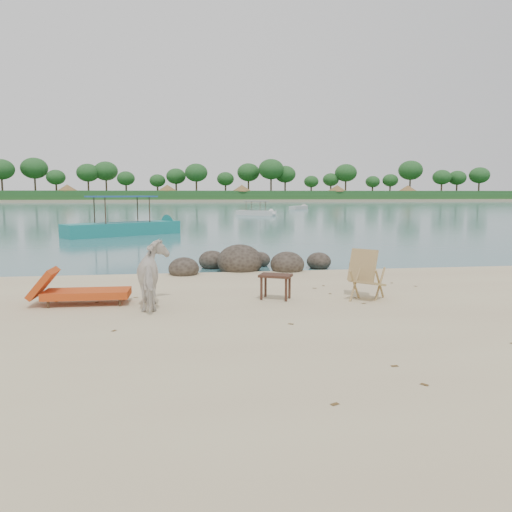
{
  "coord_description": "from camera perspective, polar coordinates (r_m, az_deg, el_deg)",
  "views": [
    {
      "loc": [
        -1.25,
        -8.55,
        2.34
      ],
      "look_at": [
        0.23,
        2.0,
        1.0
      ],
      "focal_mm": 35.0,
      "sensor_mm": 36.0,
      "label": 1
    }
  ],
  "objects": [
    {
      "name": "boat_near",
      "position": [
        29.56,
        -15.07,
        5.92
      ],
      "size": [
        7.23,
        5.53,
        3.65
      ],
      "primitive_type": null,
      "rotation": [
        0.0,
        0.0,
        0.58
      ],
      "color": "#197E7C",
      "rests_on": "water"
    },
    {
      "name": "far_scenery",
      "position": [
        145.26,
        -7.57,
        7.42
      ],
      "size": [
        420.0,
        18.0,
        9.5
      ],
      "color": "#1E4C1E",
      "rests_on": "ground"
    },
    {
      "name": "lounge_chair",
      "position": [
        11.07,
        -18.75,
        -3.7
      ],
      "size": [
        2.2,
        0.8,
        0.66
      ],
      "primitive_type": null,
      "rotation": [
        0.0,
        0.0,
        -0.02
      ],
      "color": "#CB5A17",
      "rests_on": "ground"
    },
    {
      "name": "side_table",
      "position": [
        10.95,
        2.25,
        -3.71
      ],
      "size": [
        0.8,
        0.69,
        0.55
      ],
      "primitive_type": null,
      "rotation": [
        0.0,
        0.0,
        -0.43
      ],
      "color": "#341E14",
      "rests_on": "ground"
    },
    {
      "name": "boulders",
      "position": [
        15.37,
        -0.57,
        -0.87
      ],
      "size": [
        6.14,
        2.77,
        1.04
      ],
      "rotation": [
        0.0,
        0.0,
        0.31
      ],
      "color": "#2C241D",
      "rests_on": "ground"
    },
    {
      "name": "cow",
      "position": [
        10.36,
        -11.45,
        -2.23
      ],
      "size": [
        0.91,
        1.67,
        1.35
      ],
      "primitive_type": "imported",
      "rotation": [
        0.0,
        0.0,
        3.26
      ],
      "color": "silver",
      "rests_on": "ground"
    },
    {
      "name": "water",
      "position": [
        98.59,
        -7.32,
        5.74
      ],
      "size": [
        400.0,
        400.0,
        0.0
      ],
      "primitive_type": "plane",
      "color": "#376C6F",
      "rests_on": "ground"
    },
    {
      "name": "deck_chair",
      "position": [
        11.16,
        12.63,
        -2.31
      ],
      "size": [
        1.02,
        1.02,
        1.07
      ],
      "primitive_type": null,
      "rotation": [
        0.0,
        0.0,
        -0.78
      ],
      "color": "tan",
      "rests_on": "ground"
    },
    {
      "name": "dead_leaves",
      "position": [
        9.86,
        5.0,
        -6.56
      ],
      "size": [
        8.81,
        7.19,
        0.0
      ],
      "color": "brown",
      "rests_on": "ground"
    },
    {
      "name": "boat_far",
      "position": [
        76.59,
        4.89,
        5.61
      ],
      "size": [
        4.1,
        4.84,
        0.6
      ],
      "primitive_type": null,
      "rotation": [
        0.0,
        0.0,
        0.91
      ],
      "color": "#B9B9B5",
      "rests_on": "water"
    },
    {
      "name": "far_shore",
      "position": [
        178.57,
        -7.65,
        6.35
      ],
      "size": [
        420.0,
        90.0,
        1.4
      ],
      "primitive_type": "cube",
      "color": "tan",
      "rests_on": "ground"
    },
    {
      "name": "boat_mid",
      "position": [
        54.94,
        -0.03,
        6.07
      ],
      "size": [
        4.62,
        4.5,
        2.58
      ],
      "primitive_type": null,
      "rotation": [
        0.0,
        0.0,
        -0.77
      ],
      "color": "silver",
      "rests_on": "water"
    }
  ]
}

